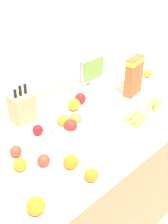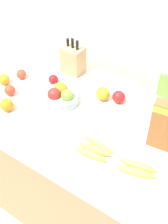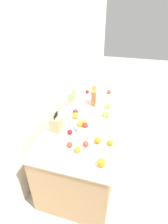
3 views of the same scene
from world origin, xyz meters
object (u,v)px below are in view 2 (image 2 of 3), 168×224
at_px(orange_front_center, 103,94).
at_px(fruit_bowl, 60,96).
at_px(apple_middle, 21,74).
at_px(apple_near_bananas, 119,97).
at_px(knife_block, 73,60).
at_px(banana_bunch_left, 137,169).
at_px(apple_rear, 53,79).
at_px(cereal_box, 167,125).
at_px(orange_mid_right, 4,79).
at_px(orange_front_right, 7,105).
at_px(apple_leftmost, 10,90).
at_px(banana_bunch_right, 94,149).

bearing_deg(orange_front_center, fruit_bowl, -139.90).
distance_m(apple_middle, apple_near_bananas, 0.67).
bearing_deg(apple_near_bananas, orange_front_center, -161.06).
relative_size(apple_middle, orange_front_center, 0.78).
bearing_deg(knife_block, apple_middle, -132.97).
xyz_separation_m(apple_middle, apple_near_bananas, (0.66, 0.16, 0.01)).
bearing_deg(banana_bunch_left, apple_rear, 157.53).
height_order(cereal_box, orange_mid_right, cereal_box).
xyz_separation_m(apple_near_bananas, orange_mid_right, (-0.71, -0.26, -0.00)).
bearing_deg(orange_front_right, knife_block, 80.35).
xyz_separation_m(apple_rear, orange_mid_right, (-0.26, -0.18, 0.00)).
bearing_deg(apple_leftmost, orange_front_center, 30.08).
relative_size(banana_bunch_right, apple_rear, 2.89).
height_order(apple_leftmost, orange_mid_right, orange_mid_right).
bearing_deg(orange_front_right, apple_leftmost, 127.91).
bearing_deg(orange_front_right, apple_middle, 117.66).
relative_size(banana_bunch_right, apple_middle, 2.82).
distance_m(knife_block, orange_front_center, 0.35).
bearing_deg(apple_leftmost, apple_middle, 109.36).
bearing_deg(apple_near_bananas, apple_leftmost, -151.54).
height_order(banana_bunch_left, apple_leftmost, apple_leftmost).
relative_size(knife_block, banana_bunch_right, 1.52).
distance_m(banana_bunch_right, apple_near_bananas, 0.43).
bearing_deg(fruit_bowl, orange_mid_right, -171.06).
bearing_deg(apple_near_bananas, cereal_box, -25.80).
bearing_deg(apple_leftmost, orange_mid_right, 151.45).
bearing_deg(orange_front_center, cereal_box, -17.52).
bearing_deg(orange_mid_right, apple_middle, 65.47).
bearing_deg(apple_rear, banana_bunch_right, -31.88).
xyz_separation_m(cereal_box, orange_front_center, (-0.46, 0.15, -0.11)).
distance_m(banana_bunch_left, orange_mid_right, 1.05).
bearing_deg(apple_near_bananas, knife_block, 166.21).
relative_size(apple_leftmost, apple_rear, 1.06).
distance_m(banana_bunch_right, apple_middle, 0.80).
xyz_separation_m(apple_near_bananas, orange_front_center, (-0.09, -0.03, 0.00)).
height_order(knife_block, apple_middle, knife_block).
bearing_deg(cereal_box, orange_mid_right, 177.07).
xyz_separation_m(orange_front_right, orange_mid_right, (-0.20, 0.17, -0.00)).
distance_m(apple_near_bananas, apple_rear, 0.45).
height_order(fruit_bowl, apple_middle, fruit_bowl).
xyz_separation_m(apple_middle, orange_front_right, (0.15, -0.28, 0.01)).
bearing_deg(apple_leftmost, orange_front_right, -52.09).
xyz_separation_m(cereal_box, apple_near_bananas, (-0.37, 0.18, -0.12)).
distance_m(apple_middle, apple_rear, 0.22).
bearing_deg(fruit_bowl, cereal_box, 1.81).
relative_size(apple_rear, orange_front_center, 0.76).
distance_m(cereal_box, apple_near_bananas, 0.43).
height_order(knife_block, apple_near_bananas, knife_block).
bearing_deg(fruit_bowl, knife_block, 112.34).
relative_size(knife_block, apple_rear, 4.38).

